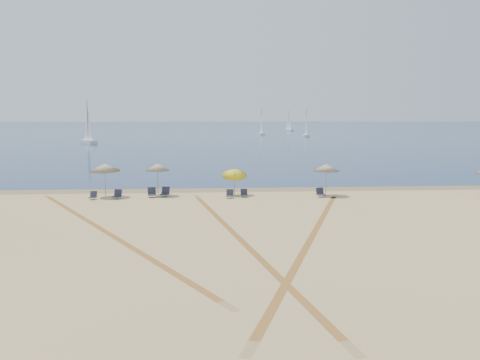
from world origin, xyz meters
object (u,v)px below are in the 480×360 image
(umbrella_3, at_px, (234,172))
(umbrella_2, at_px, (158,167))
(chair_4, at_px, (165,192))
(sailboat_2, at_px, (261,127))
(sailboat_3, at_px, (306,128))
(sailboat_0, at_px, (88,130))
(chair_2, at_px, (117,195))
(chair_3, at_px, (152,193))
(chair_7, at_px, (320,193))
(chair_6, at_px, (244,193))
(chair_1, at_px, (93,196))
(sailboat_1, at_px, (289,124))
(chair_5, at_px, (230,194))
(umbrella_1, at_px, (105,167))
(umbrella_4, at_px, (326,168))

(umbrella_3, bearing_deg, umbrella_2, 178.00)
(chair_4, bearing_deg, sailboat_2, 95.35)
(sailboat_3, bearing_deg, sailboat_0, -146.23)
(chair_2, bearing_deg, chair_3, 24.11)
(chair_3, distance_m, chair_7, 12.87)
(umbrella_3, bearing_deg, chair_6, -52.72)
(chair_4, bearing_deg, umbrella_2, 161.19)
(chair_6, distance_m, sailboat_3, 113.77)
(chair_1, xyz_separation_m, sailboat_1, (41.60, 163.95, 2.09))
(chair_7, bearing_deg, chair_6, 166.68)
(umbrella_3, bearing_deg, chair_7, -11.03)
(chair_5, xyz_separation_m, chair_7, (6.94, -0.02, 0.02))
(chair_4, xyz_separation_m, chair_6, (6.03, -0.72, -0.05))
(sailboat_1, bearing_deg, chair_3, -122.36)
(sailboat_1, bearing_deg, sailboat_2, -130.47)
(chair_2, bearing_deg, sailboat_3, 82.65)
(umbrella_2, xyz_separation_m, chair_7, (12.44, -1.48, -1.93))
(chair_3, distance_m, sailboat_3, 115.17)
(umbrella_3, height_order, sailboat_2, sailboat_2)
(chair_3, xyz_separation_m, chair_6, (7.01, -0.46, -0.05))
(chair_3, xyz_separation_m, chair_4, (0.98, 0.25, 0.00))
(umbrella_3, relative_size, sailboat_3, 0.32)
(chair_3, bearing_deg, umbrella_1, 164.97)
(umbrella_4, distance_m, chair_5, 7.72)
(umbrella_1, bearing_deg, chair_6, -4.04)
(umbrella_1, xyz_separation_m, chair_4, (4.51, -0.03, -1.96))
(umbrella_4, relative_size, chair_7, 3.31)
(sailboat_1, bearing_deg, chair_6, -119.97)
(sailboat_2, bearing_deg, chair_7, -96.93)
(chair_1, height_order, chair_5, chair_5)
(chair_5, relative_size, sailboat_3, 0.09)
(sailboat_2, bearing_deg, chair_2, -103.84)
(sailboat_0, bearing_deg, sailboat_1, 23.03)
(chair_3, distance_m, sailboat_1, 167.39)
(chair_7, relative_size, sailboat_1, 0.10)
(umbrella_4, bearing_deg, chair_3, 178.65)
(umbrella_4, bearing_deg, chair_5, -176.19)
(chair_2, bearing_deg, sailboat_2, 89.43)
(umbrella_4, bearing_deg, chair_4, 177.37)
(umbrella_3, distance_m, chair_6, 1.92)
(umbrella_1, xyz_separation_m, sailboat_3, (37.13, 109.86, -0.00))
(umbrella_2, height_order, chair_7, umbrella_2)
(sailboat_3, bearing_deg, chair_1, -105.58)
(chair_5, relative_size, sailboat_0, 0.07)
(umbrella_1, height_order, chair_3, umbrella_1)
(chair_1, bearing_deg, sailboat_0, 107.25)
(chair_5, bearing_deg, umbrella_1, -178.52)
(chair_3, bearing_deg, chair_1, 179.99)
(umbrella_3, distance_m, chair_2, 9.02)
(umbrella_4, distance_m, sailboat_1, 165.22)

